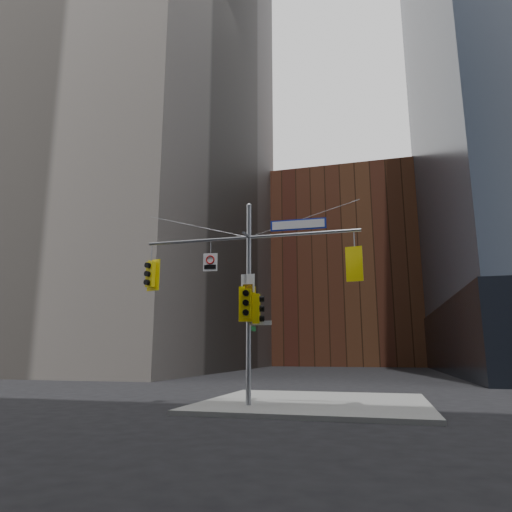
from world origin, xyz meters
The scene contains 14 objects.
ground centered at (0.00, 0.00, 0.00)m, with size 160.00×160.00×0.00m, color black.
sidewalk_corner centered at (2.00, 4.00, 0.07)m, with size 8.00×8.00×0.15m, color gray.
tower_nw centered at (-28.00, 32.00, 40.00)m, with size 36.00×36.00×80.00m, color gray.
brick_midrise centered at (0.00, 58.00, 14.00)m, with size 26.00×20.00×28.00m, color brown.
signal_assembly centered at (0.00, 1.99, 4.42)m, with size 8.00×0.80×7.30m.
traffic_light_west_arm centered at (-3.90, 2.01, 4.80)m, with size 0.57×0.53×1.21m.
traffic_light_east_arm centered at (3.75, 1.99, 4.80)m, with size 0.56×0.49×1.19m.
traffic_light_pole_side centered at (0.32, 2.01, 3.39)m, with size 0.43×0.36×1.04m.
traffic_light_pole_front centered at (0.00, 1.73, 3.56)m, with size 0.59×0.52×1.24m.
street_sign_blade centered at (1.82, 2.00, 6.35)m, with size 1.99×0.11×0.39m.
regulatory_sign_arm centered at (-1.47, 1.97, 5.17)m, with size 0.53×0.10×0.67m.
regulatory_sign_pole centered at (0.00, 1.88, 4.27)m, with size 0.50×0.06×0.66m.
street_blade_ew centered at (0.45, 2.00, 2.90)m, with size 0.75×0.06×0.15m.
street_blade_ns centered at (0.00, 2.45, 2.73)m, with size 0.05×0.83×0.17m.
Camera 1 is at (4.46, -13.49, 1.91)m, focal length 32.00 mm.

